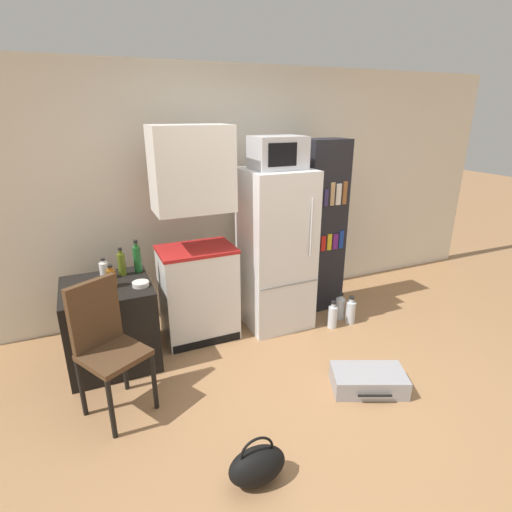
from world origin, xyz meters
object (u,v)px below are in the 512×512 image
object	(u,v)px
bottle_olive_oil	(122,264)
suitcase_large_flat	(369,381)
bookshelf	(322,228)
refrigerator	(276,250)
water_bottle_back	(350,312)
microwave	(278,153)
bowl	(141,284)
bottle_milk_white	(104,270)
chair	(104,338)
water_bottle_middle	(340,308)
side_table	(111,324)
bottle_green_tall	(137,259)
handbag	(257,465)
kitchen_hutch	(196,246)
water_bottle_front	(333,316)
bottle_amber_beer	(111,278)

from	to	relation	value
bottle_olive_oil	suitcase_large_flat	size ratio (longest dim) A/B	0.39
bookshelf	bottle_olive_oil	distance (m)	2.10
refrigerator	water_bottle_back	bearing A→B (deg)	-26.42
microwave	bowl	world-z (taller)	microwave
bottle_milk_white	chair	bearing A→B (deg)	-95.97
bowl	water_bottle_middle	distance (m)	2.13
side_table	suitcase_large_flat	bearing A→B (deg)	-34.31
side_table	chair	distance (m)	0.67
refrigerator	bottle_green_tall	distance (m)	1.34
microwave	water_bottle_back	xyz separation A→B (m)	(0.71, -0.35, -1.63)
bottle_green_tall	chair	world-z (taller)	bottle_green_tall
microwave	handbag	xyz separation A→B (m)	(-0.97, -1.72, -1.63)
bottle_milk_white	water_bottle_back	xyz separation A→B (m)	(2.34, -0.45, -0.69)
kitchen_hutch	water_bottle_middle	size ratio (longest dim) A/B	6.74
refrigerator	bookshelf	world-z (taller)	bookshelf
microwave	chair	world-z (taller)	microwave
suitcase_large_flat	bottle_green_tall	bearing A→B (deg)	160.23
bottle_green_tall	water_bottle_front	distance (m)	2.03
microwave	water_bottle_front	size ratio (longest dim) A/B	1.63
handbag	chair	bearing A→B (deg)	124.93
bowl	handbag	size ratio (longest dim) A/B	0.38
kitchen_hutch	microwave	size ratio (longest dim) A/B	4.18
kitchen_hutch	refrigerator	distance (m)	0.82
suitcase_large_flat	side_table	bearing A→B (deg)	169.35
refrigerator	bottle_green_tall	size ratio (longest dim) A/B	5.35
suitcase_large_flat	bottle_olive_oil	bearing A→B (deg)	163.20
refrigerator	bookshelf	distance (m)	0.65
water_bottle_middle	microwave	bearing A→B (deg)	160.92
refrigerator	bookshelf	size ratio (longest dim) A/B	0.87
refrigerator	bottle_amber_beer	size ratio (longest dim) A/B	8.34
bottle_milk_white	water_bottle_back	bearing A→B (deg)	-10.89
bottle_green_tall	suitcase_large_flat	xyz separation A→B (m)	(1.53, -1.45, -0.79)
bottle_green_tall	microwave	bearing A→B (deg)	-6.13
bottle_amber_beer	bookshelf	bearing A→B (deg)	6.61
bottle_amber_beer	bottle_olive_oil	size ratio (longest dim) A/B	0.76
chair	bottle_olive_oil	bearing A→B (deg)	44.48
bottle_amber_beer	water_bottle_middle	size ratio (longest dim) A/B	0.65
bookshelf	water_bottle_back	size ratio (longest dim) A/B	6.06
bookshelf	bowl	size ratio (longest dim) A/B	13.52
refrigerator	bottle_milk_white	xyz separation A→B (m)	(-1.62, 0.09, 0.01)
handbag	water_bottle_middle	world-z (taller)	handbag
bottle_amber_beer	water_bottle_front	bearing A→B (deg)	-6.71
bookshelf	bowl	bearing A→B (deg)	-170.30
kitchen_hutch	bottle_milk_white	xyz separation A→B (m)	(-0.82, 0.04, -0.12)
bottle_amber_beer	water_bottle_middle	world-z (taller)	bottle_amber_beer
water_bottle_middle	bookshelf	bearing A→B (deg)	96.38
bookshelf	chair	bearing A→B (deg)	-160.53
side_table	handbag	bearing A→B (deg)	-68.42
bottle_green_tall	bottle_olive_oil	bearing A→B (deg)	-170.34
bowl	handbag	xyz separation A→B (m)	(0.39, -1.53, -0.63)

